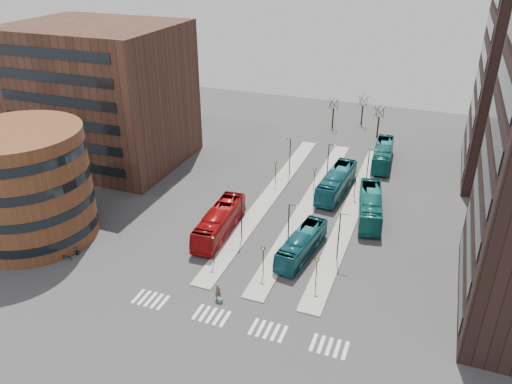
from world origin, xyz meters
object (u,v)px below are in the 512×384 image
(red_bus, at_px, (219,222))
(teal_bus_c, at_px, (370,206))
(teal_bus_a, at_px, (302,244))
(bicycle_far, at_px, (73,250))
(commuter_c, at_px, (291,256))
(teal_bus_d, at_px, (383,154))
(teal_bus_b, at_px, (336,182))
(commuter_b, at_px, (279,255))
(traveller, at_px, (218,292))
(suitcase, at_px, (220,301))
(bicycle_mid, at_px, (73,250))
(bicycle_near, at_px, (66,257))
(commuter_a, at_px, (212,230))

(red_bus, height_order, teal_bus_c, red_bus)
(teal_bus_a, bearing_deg, bicycle_far, -151.96)
(commuter_c, bearing_deg, teal_bus_a, 175.64)
(teal_bus_c, distance_m, teal_bus_d, 18.54)
(teal_bus_b, xyz_separation_m, teal_bus_c, (5.78, -5.43, -0.04))
(teal_bus_a, bearing_deg, commuter_b, -126.42)
(red_bus, xyz_separation_m, traveller, (5.19, -11.86, -0.80))
(bicycle_far, bearing_deg, commuter_c, -79.01)
(suitcase, distance_m, bicycle_mid, 20.13)
(suitcase, height_order, commuter_c, commuter_c)
(red_bus, relative_size, bicycle_mid, 7.20)
(teal_bus_c, bearing_deg, teal_bus_b, 127.57)
(red_bus, xyz_separation_m, teal_bus_c, (17.12, 10.92, -0.01))
(teal_bus_a, height_order, teal_bus_b, teal_bus_b)
(traveller, distance_m, commuter_b, 9.54)
(teal_bus_a, bearing_deg, bicycle_near, -149.34)
(red_bus, relative_size, commuter_a, 6.80)
(suitcase, relative_size, red_bus, 0.04)
(teal_bus_d, xyz_separation_m, commuter_b, (-7.27, -32.53, -0.87))
(teal_bus_d, bearing_deg, bicycle_mid, -131.24)
(teal_bus_b, bearing_deg, teal_bus_c, -38.97)
(red_bus, height_order, commuter_a, red_bus)
(teal_bus_a, height_order, commuter_c, teal_bus_a)
(bicycle_mid, bearing_deg, teal_bus_c, -42.47)
(bicycle_mid, xyz_separation_m, bicycle_far, (0.00, -0.02, -0.04))
(commuter_b, bearing_deg, traveller, 144.43)
(commuter_c, xyz_separation_m, bicycle_near, (-24.78, -8.76, -0.50))
(suitcase, distance_m, commuter_a, 12.97)
(teal_bus_c, relative_size, bicycle_near, 7.49)
(bicycle_near, bearing_deg, bicycle_mid, -4.43)
(commuter_c, height_order, bicycle_near, commuter_c)
(teal_bus_b, relative_size, commuter_c, 6.70)
(commuter_a, distance_m, bicycle_mid, 16.73)
(red_bus, xyz_separation_m, commuter_b, (8.95, -3.10, -0.89))
(teal_bus_b, relative_size, commuter_b, 7.73)
(commuter_a, relative_size, commuter_b, 1.12)
(teal_bus_b, bearing_deg, bicycle_far, -129.68)
(suitcase, distance_m, bicycle_far, 20.13)
(suitcase, bearing_deg, teal_bus_b, 99.89)
(teal_bus_a, xyz_separation_m, commuter_c, (-0.65, -2.01, -0.54))
(traveller, bearing_deg, suitcase, -83.63)
(commuter_a, bearing_deg, suitcase, 128.39)
(suitcase, bearing_deg, teal_bus_c, 84.85)
(commuter_c, relative_size, bicycle_far, 1.04)
(bicycle_far, bearing_deg, teal_bus_b, -49.60)
(commuter_c, bearing_deg, traveller, -16.52)
(teal_bus_d, bearing_deg, commuter_a, -122.56)
(teal_bus_b, height_order, commuter_b, teal_bus_b)
(teal_bus_c, relative_size, traveller, 6.80)
(teal_bus_b, relative_size, bicycle_far, 6.94)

